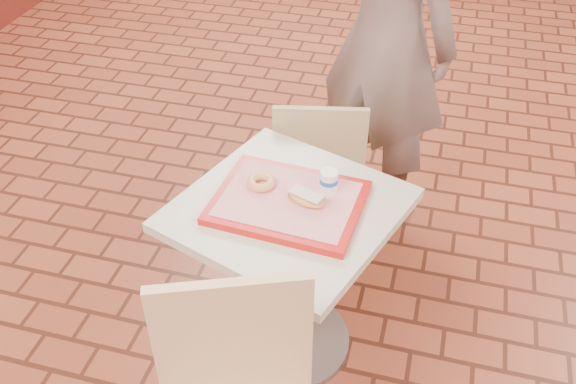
% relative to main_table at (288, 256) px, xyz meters
% --- Properties ---
extents(wainscot_band, '(8.00, 10.00, 1.00)m').
position_rel_main_table_xyz_m(wainscot_band, '(1.00, 0.39, 0.00)').
color(wainscot_band, '#541610').
rests_on(wainscot_band, ground).
extents(main_table, '(0.70, 0.70, 0.74)m').
position_rel_main_table_xyz_m(main_table, '(0.00, 0.00, 0.00)').
color(main_table, '#BBB497').
rests_on(main_table, ground).
extents(chair_main_back, '(0.46, 0.46, 0.83)m').
position_rel_main_table_xyz_m(chair_main_back, '(-0.02, 0.60, -0.03)').
color(chair_main_back, tan).
rests_on(chair_main_back, ground).
extents(customer, '(0.80, 0.68, 1.85)m').
position_rel_main_table_xyz_m(customer, '(0.17, 1.01, 0.42)').
color(customer, '#6E5B55').
rests_on(customer, ground).
extents(serving_tray, '(0.50, 0.39, 0.03)m').
position_rel_main_table_xyz_m(serving_tray, '(0.00, 0.00, 0.26)').
color(serving_tray, '#B5120D').
rests_on(serving_tray, main_table).
extents(ring_donut, '(0.13, 0.13, 0.03)m').
position_rel_main_table_xyz_m(ring_donut, '(-0.11, 0.04, 0.29)').
color(ring_donut, '#DD8D50').
rests_on(ring_donut, serving_tray).
extents(long_john_donut, '(0.14, 0.11, 0.04)m').
position_rel_main_table_xyz_m(long_john_donut, '(0.06, -0.00, 0.29)').
color(long_john_donut, '#EB9544').
rests_on(long_john_donut, serving_tray).
extents(paper_cup, '(0.06, 0.06, 0.08)m').
position_rel_main_table_xyz_m(paper_cup, '(0.12, 0.08, 0.31)').
color(paper_cup, white).
rests_on(paper_cup, serving_tray).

